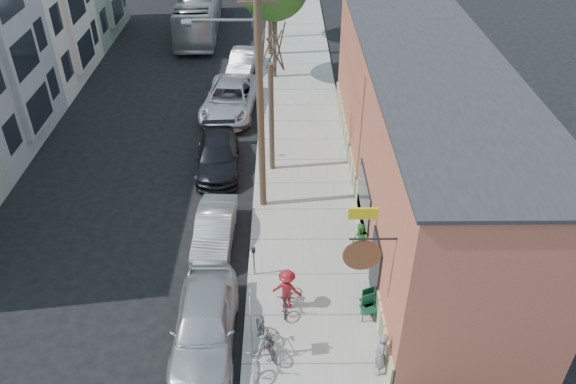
{
  "coord_description": "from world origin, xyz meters",
  "views": [
    {
      "loc": [
        3.35,
        -15.16,
        14.52
      ],
      "look_at": [
        3.51,
        3.35,
        1.5
      ],
      "focal_mm": 35.0,
      "sensor_mm": 36.0,
      "label": 1
    }
  ],
  "objects_px": {
    "parking_meter_far": "(261,142)",
    "tree_bare": "(271,119)",
    "utility_pole_near": "(258,92)",
    "car_3": "(230,99)",
    "patio_chair_b": "(368,308)",
    "car_2": "(218,156)",
    "sign_post": "(251,319)",
    "bus": "(199,10)",
    "patron_grey": "(380,354)",
    "parked_bike_a": "(266,337)",
    "car_0": "(205,323)",
    "car_1": "(215,229)",
    "parking_meter_near": "(254,257)",
    "patio_chair_a": "(368,301)",
    "car_4": "(243,62)",
    "patron_green": "(360,241)",
    "cyclist": "(287,289)",
    "parked_bike_b": "(262,351)"
  },
  "relations": [
    {
      "from": "sign_post",
      "to": "patron_green",
      "type": "distance_m",
      "value": 6.15
    },
    {
      "from": "car_1",
      "to": "parking_meter_near",
      "type": "bearing_deg",
      "value": -49.07
    },
    {
      "from": "patron_green",
      "to": "car_3",
      "type": "bearing_deg",
      "value": -165.4
    },
    {
      "from": "parking_meter_near",
      "to": "patron_green",
      "type": "xyz_separation_m",
      "value": [
        3.95,
        0.96,
        -0.09
      ]
    },
    {
      "from": "parking_meter_near",
      "to": "car_0",
      "type": "distance_m",
      "value": 3.33
    },
    {
      "from": "parking_meter_far",
      "to": "car_3",
      "type": "relative_size",
      "value": 0.21
    },
    {
      "from": "sign_post",
      "to": "parking_meter_near",
      "type": "height_order",
      "value": "sign_post"
    },
    {
      "from": "car_0",
      "to": "car_1",
      "type": "bearing_deg",
      "value": 91.57
    },
    {
      "from": "patio_chair_b",
      "to": "cyclist",
      "type": "xyz_separation_m",
      "value": [
        -2.71,
        0.56,
        0.35
      ]
    },
    {
      "from": "patio_chair_b",
      "to": "car_2",
      "type": "xyz_separation_m",
      "value": [
        -5.92,
        9.64,
        0.11
      ]
    },
    {
      "from": "utility_pole_near",
      "to": "cyclist",
      "type": "bearing_deg",
      "value": -80.06
    },
    {
      "from": "patio_chair_b",
      "to": "car_2",
      "type": "bearing_deg",
      "value": 100.92
    },
    {
      "from": "parking_meter_near",
      "to": "tree_bare",
      "type": "relative_size",
      "value": 0.24
    },
    {
      "from": "car_1",
      "to": "car_3",
      "type": "bearing_deg",
      "value": 93.05
    },
    {
      "from": "car_3",
      "to": "car_4",
      "type": "relative_size",
      "value": 1.38
    },
    {
      "from": "parking_meter_far",
      "to": "patio_chair_a",
      "type": "relative_size",
      "value": 1.41
    },
    {
      "from": "tree_bare",
      "to": "car_4",
      "type": "xyz_separation_m",
      "value": [
        -2.04,
        11.69,
        -2.05
      ]
    },
    {
      "from": "parking_meter_near",
      "to": "car_2",
      "type": "xyz_separation_m",
      "value": [
        -2.03,
        7.47,
        -0.28
      ]
    },
    {
      "from": "tree_bare",
      "to": "car_3",
      "type": "distance_m",
      "value": 6.85
    },
    {
      "from": "parked_bike_a",
      "to": "patio_chair_b",
      "type": "bearing_deg",
      "value": -2.3
    },
    {
      "from": "parked_bike_a",
      "to": "bus",
      "type": "bearing_deg",
      "value": 77.89
    },
    {
      "from": "sign_post",
      "to": "bus",
      "type": "distance_m",
      "value": 30.99
    },
    {
      "from": "utility_pole_near",
      "to": "patio_chair_b",
      "type": "bearing_deg",
      "value": -60.13
    },
    {
      "from": "patron_green",
      "to": "car_3",
      "type": "xyz_separation_m",
      "value": [
        -5.84,
        12.37,
        -0.07
      ]
    },
    {
      "from": "parking_meter_near",
      "to": "car_1",
      "type": "height_order",
      "value": "parking_meter_near"
    },
    {
      "from": "parking_meter_near",
      "to": "cyclist",
      "type": "height_order",
      "value": "cyclist"
    },
    {
      "from": "patio_chair_a",
      "to": "patio_chair_b",
      "type": "distance_m",
      "value": 0.32
    },
    {
      "from": "parking_meter_far",
      "to": "tree_bare",
      "type": "height_order",
      "value": "tree_bare"
    },
    {
      "from": "patio_chair_b",
      "to": "parked_bike_a",
      "type": "xyz_separation_m",
      "value": [
        -3.37,
        -1.26,
        0.1
      ]
    },
    {
      "from": "sign_post",
      "to": "car_2",
      "type": "height_order",
      "value": "sign_post"
    },
    {
      "from": "patio_chair_b",
      "to": "patron_grey",
      "type": "relative_size",
      "value": 0.55
    },
    {
      "from": "parking_meter_near",
      "to": "patron_grey",
      "type": "relative_size",
      "value": 0.77
    },
    {
      "from": "patio_chair_a",
      "to": "parked_bike_a",
      "type": "bearing_deg",
      "value": -178.52
    },
    {
      "from": "cyclist",
      "to": "parked_bike_b",
      "type": "bearing_deg",
      "value": 85.49
    },
    {
      "from": "utility_pole_near",
      "to": "tree_bare",
      "type": "height_order",
      "value": "utility_pole_near"
    },
    {
      "from": "patio_chair_b",
      "to": "car_4",
      "type": "bearing_deg",
      "value": 83.69
    },
    {
      "from": "bus",
      "to": "patron_green",
      "type": "bearing_deg",
      "value": -72.53
    },
    {
      "from": "car_1",
      "to": "car_2",
      "type": "distance_m",
      "value": 5.49
    },
    {
      "from": "car_2",
      "to": "car_3",
      "type": "xyz_separation_m",
      "value": [
        0.14,
        5.86,
        0.12
      ]
    },
    {
      "from": "patron_green",
      "to": "car_3",
      "type": "distance_m",
      "value": 13.68
    },
    {
      "from": "parked_bike_a",
      "to": "tree_bare",
      "type": "bearing_deg",
      "value": 67.07
    },
    {
      "from": "car_1",
      "to": "bus",
      "type": "distance_m",
      "value": 25.06
    },
    {
      "from": "utility_pole_near",
      "to": "car_3",
      "type": "relative_size",
      "value": 1.7
    },
    {
      "from": "patio_chair_a",
      "to": "car_3",
      "type": "height_order",
      "value": "car_3"
    },
    {
      "from": "patron_grey",
      "to": "parked_bike_b",
      "type": "height_order",
      "value": "patron_grey"
    },
    {
      "from": "tree_bare",
      "to": "bus",
      "type": "bearing_deg",
      "value": 106.28
    },
    {
      "from": "car_1",
      "to": "car_4",
      "type": "relative_size",
      "value": 0.95
    },
    {
      "from": "parking_meter_far",
      "to": "tree_bare",
      "type": "bearing_deg",
      "value": -61.8
    },
    {
      "from": "patron_grey",
      "to": "car_1",
      "type": "xyz_separation_m",
      "value": [
        -5.58,
        6.33,
        -0.28
      ]
    },
    {
      "from": "car_2",
      "to": "bus",
      "type": "xyz_separation_m",
      "value": [
        -3.14,
        19.32,
        0.89
      ]
    }
  ]
}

